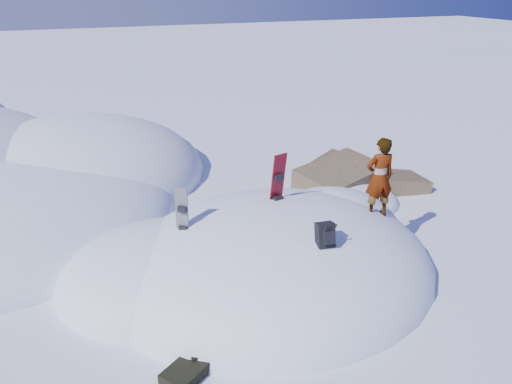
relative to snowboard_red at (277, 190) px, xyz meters
name	(u,v)px	position (x,y,z in m)	size (l,w,h in m)	color
ground	(274,273)	(-0.28, -0.53, -1.66)	(120.00, 120.00, 0.00)	white
snow_mound	(262,269)	(-0.45, -0.29, -1.66)	(8.00, 6.00, 3.00)	white
rock_outcrop	(349,194)	(3.44, 2.48, -1.65)	(4.68, 4.41, 1.68)	brown
snowboard_red	(277,190)	(0.00, 0.00, 0.00)	(0.38, 0.34, 1.71)	red
snowboard_dark	(182,220)	(-2.10, -0.18, -0.24)	(0.23, 0.26, 1.42)	black
backpack	(326,235)	(0.11, -1.90, -0.15)	(0.35, 0.40, 0.53)	black
gear_pile	(188,370)	(-2.75, -2.77, -1.54)	(0.96, 0.81, 0.25)	black
person	(379,178)	(2.04, -0.73, 0.25)	(0.64, 0.42, 1.76)	slate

